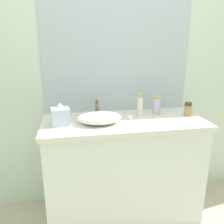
% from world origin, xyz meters
% --- Properties ---
extents(bathroom_wall_rear, '(6.00, 0.06, 2.60)m').
position_xyz_m(bathroom_wall_rear, '(0.00, 0.73, 1.30)').
color(bathroom_wall_rear, silver).
rests_on(bathroom_wall_rear, ground).
extents(vanity_counter, '(1.35, 0.59, 0.92)m').
position_xyz_m(vanity_counter, '(0.04, 0.40, 0.46)').
color(vanity_counter, white).
rests_on(vanity_counter, ground).
extents(wall_mirror_panel, '(1.32, 0.01, 1.24)m').
position_xyz_m(wall_mirror_panel, '(0.04, 0.69, 1.54)').
color(wall_mirror_panel, '#B2BCC6').
rests_on(wall_mirror_panel, vanity_counter).
extents(sink_basin, '(0.35, 0.27, 0.09)m').
position_xyz_m(sink_basin, '(-0.17, 0.36, 0.96)').
color(sink_basin, white).
rests_on(sink_basin, vanity_counter).
extents(faucet, '(0.03, 0.15, 0.15)m').
position_xyz_m(faucet, '(-0.17, 0.50, 1.01)').
color(faucet, brown).
rests_on(faucet, vanity_counter).
extents(soap_dispenser, '(0.05, 0.05, 0.21)m').
position_xyz_m(soap_dispenser, '(0.20, 0.49, 1.01)').
color(soap_dispenser, silver).
rests_on(soap_dispenser, vanity_counter).
extents(lotion_bottle, '(0.07, 0.07, 0.16)m').
position_xyz_m(lotion_bottle, '(0.36, 0.51, 0.99)').
color(lotion_bottle, silver).
rests_on(lotion_bottle, vanity_counter).
extents(perfume_bottle, '(0.06, 0.06, 0.12)m').
position_xyz_m(perfume_bottle, '(0.62, 0.42, 0.98)').
color(perfume_bottle, '#A78349').
rests_on(perfume_bottle, vanity_counter).
extents(tissue_box, '(0.15, 0.15, 0.18)m').
position_xyz_m(tissue_box, '(-0.48, 0.37, 0.99)').
color(tissue_box, silver).
rests_on(tissue_box, vanity_counter).
extents(candle_jar, '(0.05, 0.05, 0.04)m').
position_xyz_m(candle_jar, '(0.09, 0.41, 0.94)').
color(candle_jar, silver).
rests_on(candle_jar, vanity_counter).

